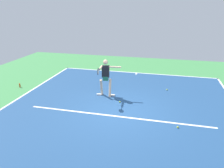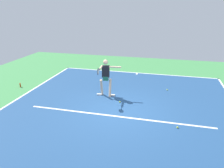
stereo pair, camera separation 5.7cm
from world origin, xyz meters
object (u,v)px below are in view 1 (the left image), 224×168
at_px(water_bottle, 20,85).
at_px(tennis_ball_centre_court, 120,102).
at_px(tennis_ball_far_corner, 178,127).
at_px(tennis_ball_near_service_line, 167,90).
at_px(tennis_player, 106,75).

bearing_deg(water_bottle, tennis_ball_centre_court, 173.80).
xyz_separation_m(tennis_ball_centre_court, tennis_ball_far_corner, (-2.47, 1.63, 0.00)).
relative_size(tennis_ball_centre_court, water_bottle, 0.30).
bearing_deg(water_bottle, tennis_ball_near_service_line, -169.40).
xyz_separation_m(tennis_player, tennis_ball_far_corner, (-3.29, 2.21, -1.01)).
xyz_separation_m(tennis_player, tennis_ball_centre_court, (-0.82, 0.59, -1.01)).
bearing_deg(tennis_ball_far_corner, tennis_ball_centre_court, -33.42).
height_order(tennis_ball_far_corner, water_bottle, water_bottle).
distance_m(tennis_ball_near_service_line, water_bottle, 7.84).
relative_size(tennis_player, tennis_ball_centre_court, 27.55).
height_order(tennis_player, tennis_ball_centre_court, tennis_player).
relative_size(tennis_ball_near_service_line, water_bottle, 0.30).
distance_m(tennis_ball_near_service_line, tennis_ball_far_corner, 3.70).
bearing_deg(tennis_player, water_bottle, -6.07).
distance_m(tennis_ball_centre_court, tennis_ball_near_service_line, 2.92).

